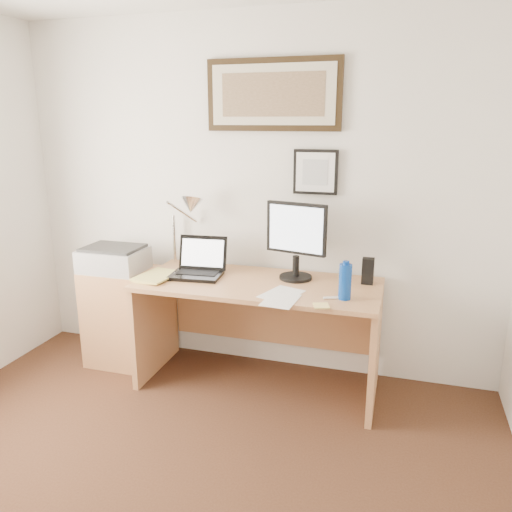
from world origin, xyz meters
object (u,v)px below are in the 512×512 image
at_px(lcd_monitor, 296,237).
at_px(printer, 114,259).
at_px(desk, 262,311).
at_px(laptop, 199,267).
at_px(side_cabinet, 124,316).
at_px(book, 144,274).
at_px(water_bottle, 345,282).

distance_m(lcd_monitor, printer, 1.34).
height_order(lcd_monitor, printer, lcd_monitor).
xyz_separation_m(desk, laptop, (-0.44, -0.05, 0.29)).
bearing_deg(side_cabinet, desk, 1.89).
bearing_deg(lcd_monitor, printer, -174.98).
height_order(desk, lcd_monitor, lcd_monitor).
height_order(book, lcd_monitor, lcd_monitor).
distance_m(book, desk, 0.85).
relative_size(lcd_monitor, printer, 1.18).
height_order(side_cabinet, water_bottle, water_bottle).
relative_size(water_bottle, printer, 0.49).
bearing_deg(water_bottle, printer, 173.90).
relative_size(side_cabinet, lcd_monitor, 1.40).
distance_m(side_cabinet, lcd_monitor, 1.46).
bearing_deg(desk, lcd_monitor, 13.68).
bearing_deg(printer, lcd_monitor, 5.02).
height_order(book, printer, printer).
xyz_separation_m(side_cabinet, printer, (-0.03, -0.03, 0.45)).
relative_size(side_cabinet, printer, 1.66).
height_order(book, laptop, laptop).
relative_size(laptop, printer, 0.82).
bearing_deg(lcd_monitor, side_cabinet, -176.06).
bearing_deg(printer, water_bottle, -6.10).
bearing_deg(laptop, printer, -179.13).
height_order(desk, laptop, laptop).
relative_size(desk, lcd_monitor, 3.08).
bearing_deg(side_cabinet, lcd_monitor, 3.94).
relative_size(side_cabinet, laptop, 2.02).
bearing_deg(printer, book, -20.96).
relative_size(book, printer, 0.70).
xyz_separation_m(laptop, lcd_monitor, (0.66, 0.11, 0.23)).
relative_size(book, laptop, 0.85).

